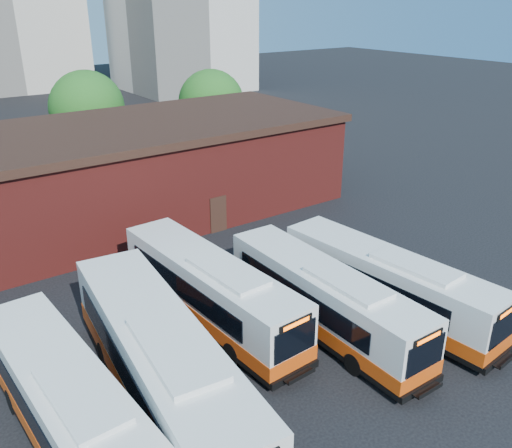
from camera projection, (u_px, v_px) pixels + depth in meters
ground at (332, 353)px, 23.34m from camera, size 220.00×220.00×0.00m
bus_farwest at (70, 413)px, 17.90m from camera, size 3.01×12.01×3.24m
bus_west at (162, 370)px, 19.63m from camera, size 4.28×13.86×3.72m
bus_midwest at (210, 293)px, 25.12m from camera, size 3.09×12.23×3.30m
bus_mideast at (324, 302)px, 24.46m from camera, size 2.61×11.79×3.20m
bus_east at (387, 286)px, 25.78m from camera, size 3.40×11.93×3.21m
transit_worker at (386, 330)px, 23.36m from camera, size 0.44×0.66×1.78m
depot_building at (134, 169)px, 37.03m from camera, size 28.60×12.60×6.40m
tree_mid at (87, 108)px, 47.87m from camera, size 6.56×6.56×8.36m
tree_east at (211, 103)px, 51.65m from camera, size 6.24×6.24×7.96m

